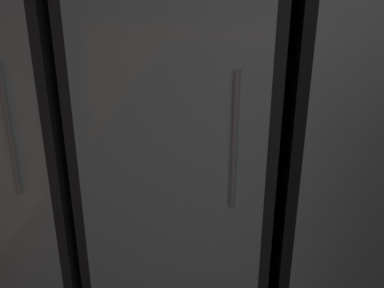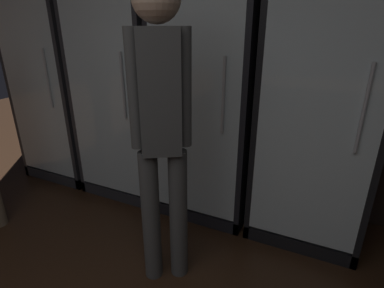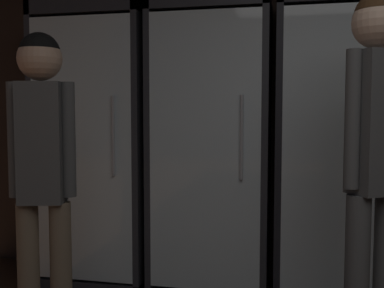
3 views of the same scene
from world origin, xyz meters
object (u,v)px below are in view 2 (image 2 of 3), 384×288
object	(u,v)px
shopper_near	(160,108)
cooler_center	(211,100)
cooler_far_left	(63,84)
cooler_right	(320,111)
cooler_left	(128,91)

from	to	relation	value
shopper_near	cooler_center	bearing A→B (deg)	94.64
cooler_center	cooler_far_left	bearing A→B (deg)	-179.98
cooler_right	cooler_center	bearing A→B (deg)	179.95
cooler_left	cooler_far_left	bearing A→B (deg)	179.99
cooler_far_left	cooler_center	world-z (taller)	same
cooler_left	shopper_near	size ratio (longest dim) A/B	1.11
shopper_near	cooler_left	bearing A→B (deg)	134.73
cooler_right	shopper_near	xyz separation A→B (m)	(-0.73, -0.88, 0.14)
cooler_far_left	shopper_near	bearing A→B (deg)	-27.77
cooler_left	cooler_center	xyz separation A→B (m)	(0.80, 0.00, -0.00)
cooler_far_left	shopper_near	size ratio (longest dim) A/B	1.11
cooler_far_left	cooler_left	bearing A→B (deg)	-0.01
cooler_far_left	cooler_left	xyz separation A→B (m)	(0.80, -0.00, -0.00)
cooler_far_left	cooler_right	bearing A→B (deg)	-0.00
cooler_left	cooler_center	distance (m)	0.80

